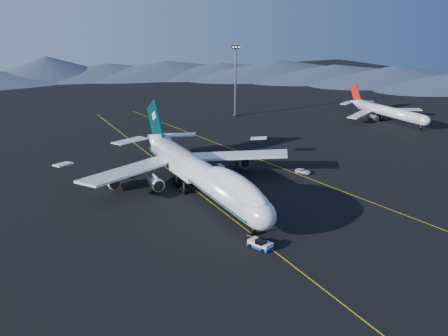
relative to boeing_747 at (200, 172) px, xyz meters
name	(u,v)px	position (x,y,z in m)	size (l,w,h in m)	color
ground	(201,194)	(0.00, -0.03, -5.81)	(500.00, 500.00, 0.00)	black
taxiway_line_main	(201,194)	(0.00, -0.03, -5.80)	(0.25, 220.00, 0.01)	#CC9B0C
taxiway_line_side	(279,167)	(30.00, 9.97, -5.80)	(0.25, 200.00, 0.01)	#CC9B0C
boeing_747	(200,172)	(0.00, 0.00, 0.00)	(59.62, 72.43, 19.37)	silver
pushback_tug	(260,245)	(-1.66, -32.10, -5.14)	(4.07, 5.50, 2.15)	silver
second_jet	(387,111)	(104.06, 42.60, -1.91)	(40.13, 45.34, 12.90)	silver
service_van	(303,171)	(32.94, 1.83, -5.19)	(2.08, 4.50, 1.25)	silver
floodlight_mast	(235,81)	(52.76, 79.59, 9.27)	(3.68, 2.76, 29.78)	black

